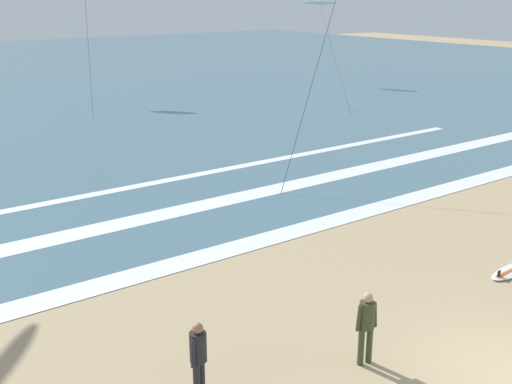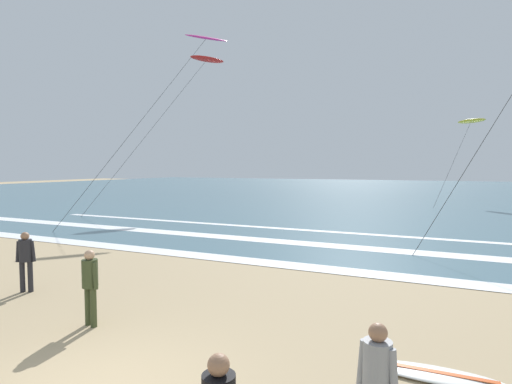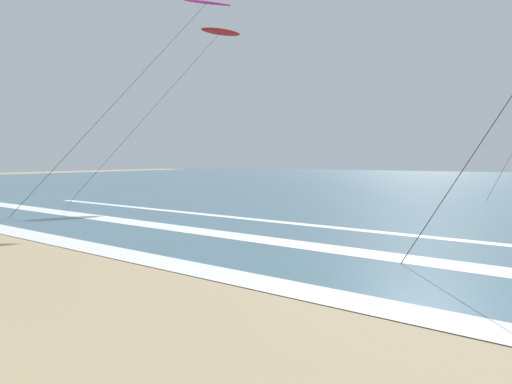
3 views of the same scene
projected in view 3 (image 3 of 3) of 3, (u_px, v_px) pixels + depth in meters
ocean_surface at (464, 182)px, 46.29m from camera, size 140.00×90.00×0.01m
wave_foam_shoreline at (209, 272)px, 9.52m from camera, size 59.70×0.96×0.01m
wave_foam_mid_break at (309, 246)px, 12.37m from camera, size 51.11×1.05×0.01m
wave_foam_outer_break at (331, 227)px, 15.75m from camera, size 36.79×0.52×0.01m
kite_magenta_low_near at (206, 4)px, 25.10m from camera, size 3.72×12.61×12.64m
kite_red_high_right at (220, 33)px, 30.87m from camera, size 4.23×12.57×12.64m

